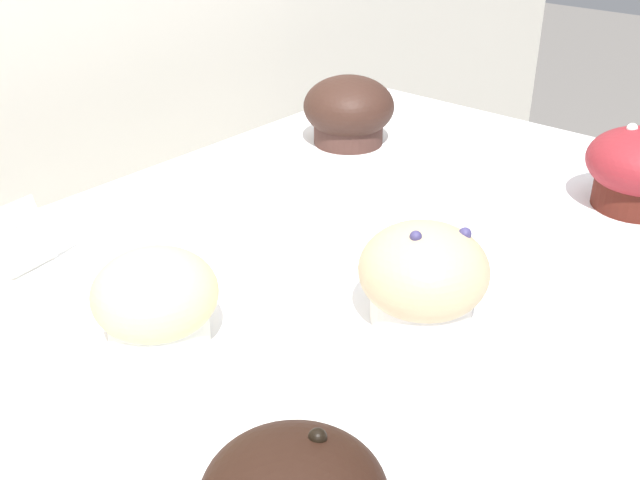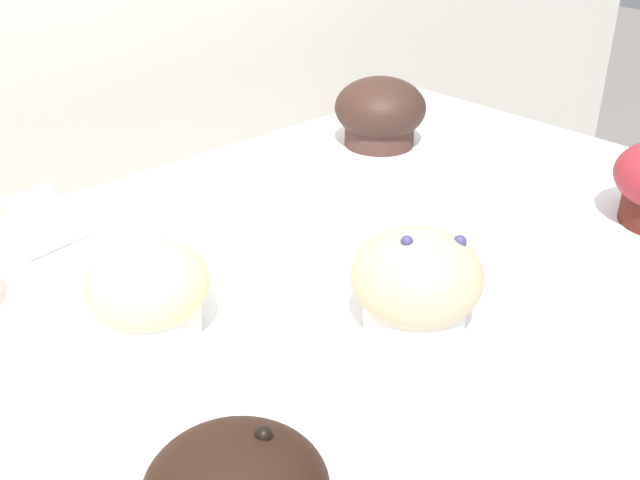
% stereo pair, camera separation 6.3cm
% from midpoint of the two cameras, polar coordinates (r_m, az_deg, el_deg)
% --- Properties ---
extents(muffin_back_left, '(0.10, 0.10, 0.08)m').
position_cam_midpoint_polar(muffin_back_left, '(0.59, -15.45, -4.61)').
color(muffin_back_left, white).
rests_on(muffin_back_left, display_counter).
extents(muffin_front_left, '(0.10, 0.10, 0.09)m').
position_cam_midpoint_polar(muffin_front_left, '(0.59, 4.84, -2.93)').
color(muffin_front_left, silver).
rests_on(muffin_front_left, display_counter).
extents(muffin_front_right, '(0.11, 0.11, 0.09)m').
position_cam_midpoint_polar(muffin_front_right, '(0.95, 0.28, 9.74)').
color(muffin_front_right, '#432923').
rests_on(muffin_front_right, display_counter).
extents(serving_plate, '(0.18, 0.18, 0.01)m').
position_cam_midpoint_polar(serving_plate, '(0.82, 5.41, 3.50)').
color(serving_plate, white).
rests_on(serving_plate, display_counter).
extents(price_card, '(0.06, 0.05, 0.06)m').
position_cam_midpoint_polar(price_card, '(0.72, -23.75, 0.03)').
color(price_card, white).
rests_on(price_card, display_counter).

